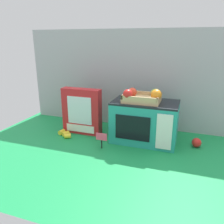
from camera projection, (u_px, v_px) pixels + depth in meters
ground_plane at (119, 136)px, 1.58m from camera, size 1.70×1.70×0.00m
display_back_panel at (129, 79)px, 1.69m from camera, size 1.61×0.03×0.71m
toy_microwave at (145, 122)px, 1.47m from camera, size 0.41×0.25×0.27m
food_groups_crate at (143, 97)px, 1.42m from camera, size 0.24×0.20×0.09m
cookie_set_box at (82, 111)px, 1.60m from camera, size 0.28×0.07×0.32m
price_sign at (101, 138)px, 1.39m from camera, size 0.07×0.01×0.10m
loose_toy_banana at (65, 134)px, 1.58m from camera, size 0.12×0.10×0.03m
loose_toy_apple at (196, 143)px, 1.41m from camera, size 0.06×0.06×0.06m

